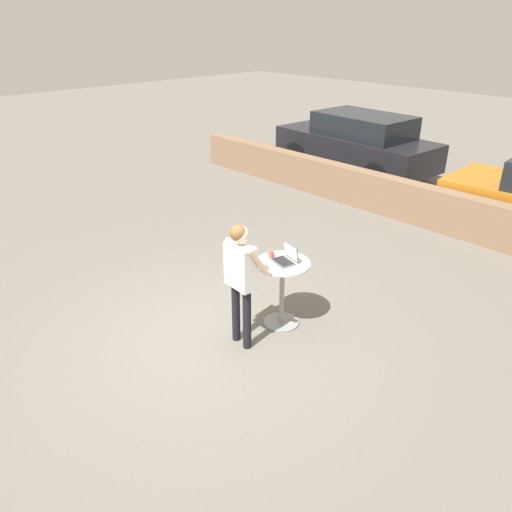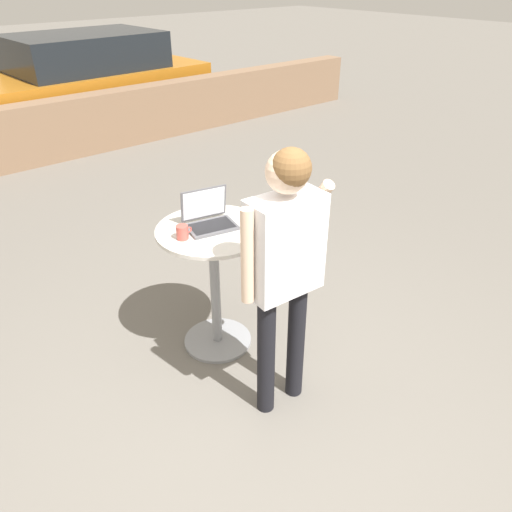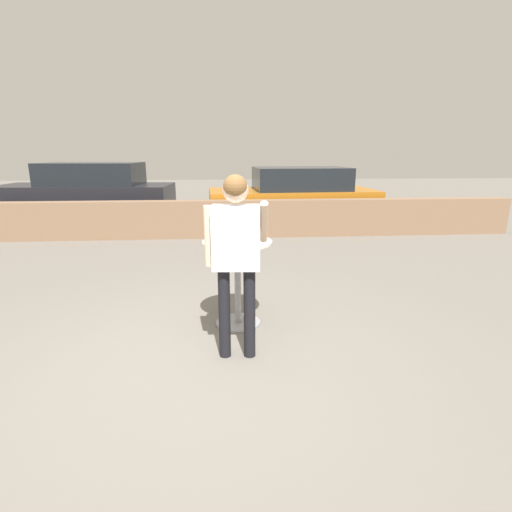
{
  "view_description": "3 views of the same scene",
  "coord_description": "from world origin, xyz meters",
  "px_view_note": "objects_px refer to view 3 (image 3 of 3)",
  "views": [
    {
      "loc": [
        4.47,
        -3.47,
        3.98
      ],
      "look_at": [
        0.28,
        0.52,
        1.16
      ],
      "focal_mm": 35.0,
      "sensor_mm": 36.0,
      "label": 1
    },
    {
      "loc": [
        -1.3,
        -1.51,
        2.49
      ],
      "look_at": [
        0.49,
        0.6,
        0.86
      ],
      "focal_mm": 35.0,
      "sensor_mm": 36.0,
      "label": 2
    },
    {
      "loc": [
        0.25,
        -3.28,
        1.9
      ],
      "look_at": [
        0.56,
        0.65,
        0.87
      ],
      "focal_mm": 28.0,
      "sensor_mm": 36.0,
      "label": 3
    }
  ],
  "objects_px": {
    "standing_person": "(236,244)",
    "parked_car_near_street": "(88,192)",
    "laptop": "(238,235)",
    "coffee_mug": "(216,237)",
    "parked_car_further_down": "(294,196)",
    "cafe_table": "(238,271)"
  },
  "relations": [
    {
      "from": "standing_person",
      "to": "cafe_table",
      "type": "bearing_deg",
      "value": 87.38
    },
    {
      "from": "coffee_mug",
      "to": "standing_person",
      "type": "xyz_separation_m",
      "value": [
        0.19,
        -0.73,
        0.09
      ]
    },
    {
      "from": "cafe_table",
      "to": "coffee_mug",
      "type": "bearing_deg",
      "value": 178.96
    },
    {
      "from": "cafe_table",
      "to": "parked_car_further_down",
      "type": "bearing_deg",
      "value": 74.54
    },
    {
      "from": "cafe_table",
      "to": "laptop",
      "type": "distance_m",
      "value": 0.39
    },
    {
      "from": "parked_car_further_down",
      "to": "laptop",
      "type": "bearing_deg",
      "value": -105.49
    },
    {
      "from": "parked_car_near_street",
      "to": "coffee_mug",
      "type": "bearing_deg",
      "value": -62.67
    },
    {
      "from": "standing_person",
      "to": "parked_car_further_down",
      "type": "relative_size",
      "value": 0.4
    },
    {
      "from": "standing_person",
      "to": "parked_car_near_street",
      "type": "xyz_separation_m",
      "value": [
        -3.75,
        7.62,
        -0.26
      ]
    },
    {
      "from": "cafe_table",
      "to": "parked_car_near_street",
      "type": "height_order",
      "value": "parked_car_near_street"
    },
    {
      "from": "standing_person",
      "to": "parked_car_near_street",
      "type": "distance_m",
      "value": 8.5
    },
    {
      "from": "laptop",
      "to": "parked_car_further_down",
      "type": "height_order",
      "value": "parked_car_further_down"
    },
    {
      "from": "cafe_table",
      "to": "parked_car_further_down",
      "type": "relative_size",
      "value": 0.22
    },
    {
      "from": "coffee_mug",
      "to": "parked_car_near_street",
      "type": "bearing_deg",
      "value": 117.33
    },
    {
      "from": "coffee_mug",
      "to": "parked_car_further_down",
      "type": "relative_size",
      "value": 0.03
    },
    {
      "from": "cafe_table",
      "to": "parked_car_near_street",
      "type": "relative_size",
      "value": 0.21
    },
    {
      "from": "parked_car_further_down",
      "to": "standing_person",
      "type": "bearing_deg",
      "value": -104.13
    },
    {
      "from": "laptop",
      "to": "coffee_mug",
      "type": "height_order",
      "value": "laptop"
    },
    {
      "from": "laptop",
      "to": "standing_person",
      "type": "relative_size",
      "value": 0.22
    },
    {
      "from": "coffee_mug",
      "to": "standing_person",
      "type": "relative_size",
      "value": 0.06
    },
    {
      "from": "cafe_table",
      "to": "laptop",
      "type": "xyz_separation_m",
      "value": [
        0.01,
        0.05,
        0.39
      ]
    },
    {
      "from": "coffee_mug",
      "to": "parked_car_near_street",
      "type": "height_order",
      "value": "parked_car_near_street"
    }
  ]
}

